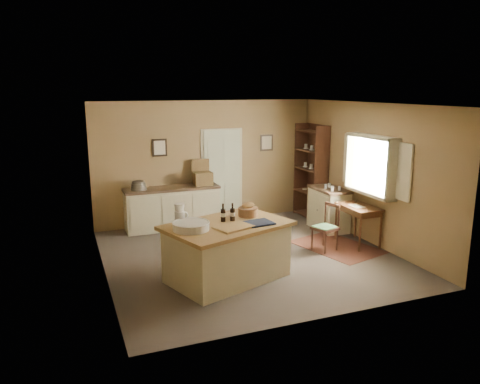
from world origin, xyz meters
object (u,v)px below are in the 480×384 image
object	(u,v)px
desk_chair	(325,228)
right_cabinet	(329,208)
sideboard	(173,206)
work_island	(227,250)
shelving_unit	(313,172)
writing_desk	(359,211)

from	to	relation	value
desk_chair	right_cabinet	bearing A→B (deg)	38.34
sideboard	right_cabinet	xyz separation A→B (m)	(3.07, -1.30, -0.02)
right_cabinet	work_island	bearing A→B (deg)	-149.59
sideboard	shelving_unit	xyz separation A→B (m)	(3.23, -0.31, 0.60)
sideboard	right_cabinet	distance (m)	3.33
desk_chair	shelving_unit	xyz separation A→B (m)	(0.93, 2.11, 0.65)
shelving_unit	writing_desk	bearing A→B (deg)	-94.38
writing_desk	desk_chair	world-z (taller)	desk_chair
writing_desk	shelving_unit	size ratio (longest dim) A/B	0.41
sideboard	shelving_unit	bearing A→B (deg)	-5.49
work_island	shelving_unit	bearing A→B (deg)	22.17
work_island	writing_desk	size ratio (longest dim) A/B	2.47
sideboard	right_cabinet	bearing A→B (deg)	-22.85
right_cabinet	shelving_unit	size ratio (longest dim) A/B	0.46
writing_desk	shelving_unit	bearing A→B (deg)	85.62
right_cabinet	desk_chair	bearing A→B (deg)	-124.49
work_island	shelving_unit	world-z (taller)	shelving_unit
desk_chair	shelving_unit	distance (m)	2.39
sideboard	writing_desk	distance (m)	3.87
desk_chair	right_cabinet	distance (m)	1.36
work_island	right_cabinet	bearing A→B (deg)	11.32
work_island	writing_desk	distance (m)	3.00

